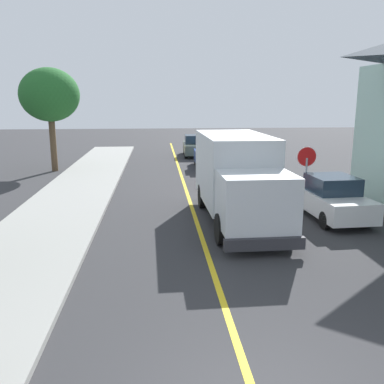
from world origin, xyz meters
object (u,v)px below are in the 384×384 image
at_px(parked_van_across, 330,198).
at_px(parked_car_mid, 209,156).
at_px(street_tree_down_block, 50,95).
at_px(box_truck, 237,175).
at_px(parked_car_far, 195,146).
at_px(parked_car_near, 233,172).
at_px(stop_sign, 306,166).

bearing_deg(parked_van_across, parked_car_mid, 104.49).
xyz_separation_m(parked_car_mid, street_tree_down_block, (-10.03, -0.46, 3.95)).
height_order(box_truck, parked_car_far, box_truck).
height_order(box_truck, parked_van_across, box_truck).
xyz_separation_m(parked_van_across, street_tree_down_block, (-13.19, 11.79, 3.95)).
distance_m(box_truck, street_tree_down_block, 15.49).
distance_m(box_truck, parked_car_near, 6.24).
distance_m(parked_car_near, parked_car_mid, 6.24).
height_order(parked_car_mid, parked_car_far, same).
height_order(stop_sign, street_tree_down_block, street_tree_down_block).
relative_size(parked_van_across, stop_sign, 1.69).
height_order(box_truck, parked_car_mid, box_truck).
xyz_separation_m(box_truck, parked_van_across, (3.66, 0.06, -0.97)).
height_order(box_truck, parked_car_near, box_truck).
bearing_deg(parked_car_far, parked_car_near, -85.91).
bearing_deg(stop_sign, street_tree_down_block, 139.52).
bearing_deg(parked_car_far, stop_sign, -80.23).
height_order(parked_van_across, street_tree_down_block, street_tree_down_block).
bearing_deg(parked_van_across, street_tree_down_block, 138.23).
relative_size(parked_car_mid, parked_car_far, 1.00).
bearing_deg(box_truck, stop_sign, 20.10).
relative_size(parked_car_near, parked_van_across, 0.99).
distance_m(parked_car_mid, street_tree_down_block, 10.79).
xyz_separation_m(box_truck, parked_car_mid, (0.50, 12.31, -0.97)).
bearing_deg(parked_car_near, box_truck, -98.99).
distance_m(parked_car_near, street_tree_down_block, 12.60).
relative_size(parked_car_near, stop_sign, 1.68).
distance_m(parked_car_mid, parked_van_across, 12.65).
xyz_separation_m(parked_car_near, parked_car_mid, (-0.47, 6.22, 0.00)).
bearing_deg(parked_car_far, box_truck, -90.30).
bearing_deg(stop_sign, box_truck, -159.90).
bearing_deg(parked_car_mid, stop_sign, -77.18).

